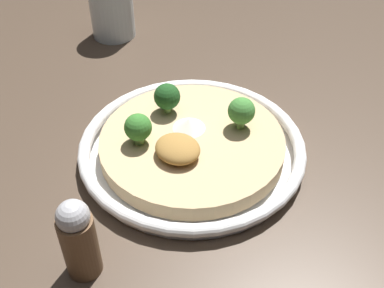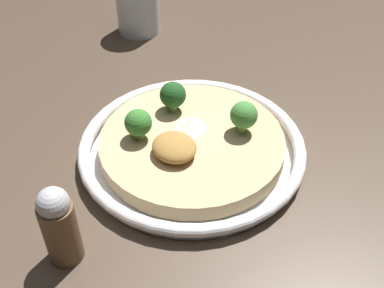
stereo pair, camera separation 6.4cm
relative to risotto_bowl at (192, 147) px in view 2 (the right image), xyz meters
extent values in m
plane|color=#47382B|center=(0.00, 0.00, -0.02)|extent=(6.00, 6.00, 0.00)
cylinder|color=white|center=(0.00, 0.00, -0.01)|extent=(0.29, 0.29, 0.01)
torus|color=white|center=(0.00, 0.00, 0.00)|extent=(0.30, 0.30, 0.02)
cylinder|color=tan|center=(0.00, 0.00, 0.00)|extent=(0.25, 0.25, 0.02)
cone|color=white|center=(-0.02, 0.01, 0.02)|extent=(0.04, 0.04, 0.02)
ellipsoid|color=#A37538|center=(0.01, -0.04, 0.03)|extent=(0.06, 0.05, 0.02)
cylinder|color=#668E47|center=(-0.04, -0.05, 0.02)|extent=(0.02, 0.02, 0.02)
sphere|color=#387A2D|center=(-0.04, -0.05, 0.04)|extent=(0.04, 0.04, 0.04)
cylinder|color=#759E4C|center=(0.03, 0.06, 0.03)|extent=(0.01, 0.01, 0.02)
sphere|color=#428438|center=(0.03, 0.06, 0.04)|extent=(0.04, 0.04, 0.04)
cylinder|color=#759E4C|center=(-0.06, 0.02, 0.02)|extent=(0.01, 0.01, 0.02)
sphere|color=#1E4C1E|center=(-0.06, 0.02, 0.04)|extent=(0.04, 0.04, 0.04)
cylinder|color=silver|center=(-0.34, 0.14, 0.04)|extent=(0.08, 0.08, 0.11)
cylinder|color=brown|center=(0.04, -0.21, 0.02)|extent=(0.04, 0.04, 0.08)
sphere|color=#B2B2B7|center=(0.04, -0.21, 0.07)|extent=(0.03, 0.03, 0.03)
camera|label=1|loc=(0.34, -0.34, 0.43)|focal=45.00mm
camera|label=2|loc=(0.38, -0.29, 0.43)|focal=45.00mm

